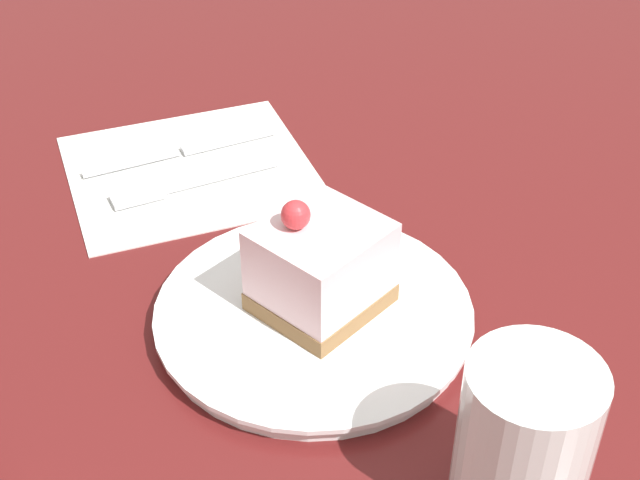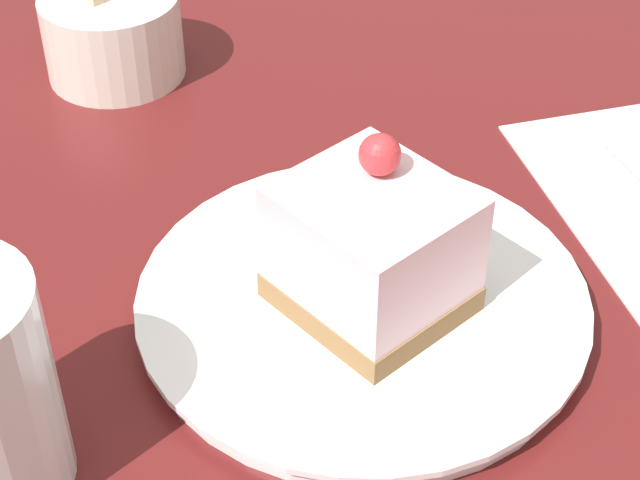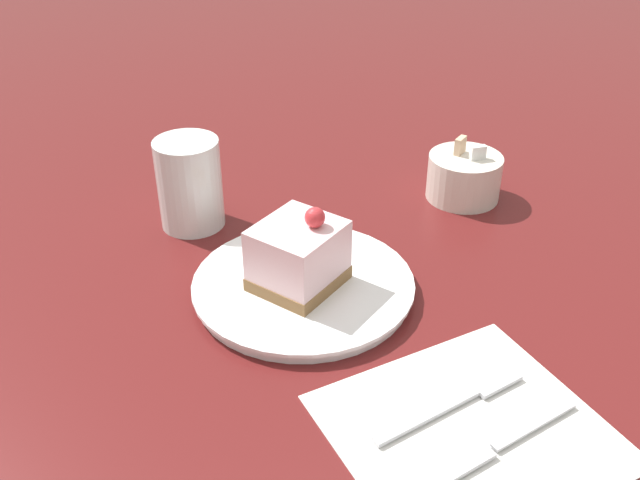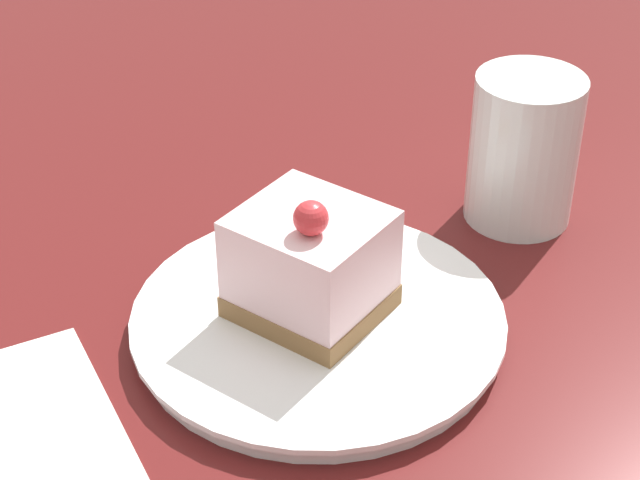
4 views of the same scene
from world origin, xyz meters
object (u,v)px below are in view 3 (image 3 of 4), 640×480
sugar_bowl (464,177)px  drinking_glass (190,184)px  cake_slice (298,255)px  knife (474,460)px  fork (461,398)px  plate (303,286)px

sugar_bowl → drinking_glass: 0.35m
cake_slice → knife: cake_slice is taller
cake_slice → knife: size_ratio=0.56×
fork → sugar_bowl: bearing=137.7°
cake_slice → fork: (0.21, 0.01, -0.05)m
plate → sugar_bowl: sugar_bowl is taller
knife → drinking_glass: size_ratio=1.69×
fork → drinking_glass: (-0.41, -0.02, 0.05)m
plate → drinking_glass: size_ratio=2.13×
knife → sugar_bowl: bearing=139.0°
sugar_bowl → drinking_glass: bearing=-117.9°
cake_slice → knife: 0.27m
knife → drinking_glass: (-0.46, 0.02, 0.05)m
plate → knife: 0.27m
cake_slice → sugar_bowl: bearing=81.4°
sugar_bowl → drinking_glass: (-0.16, -0.31, 0.03)m
fork → drinking_glass: bearing=-170.2°
cake_slice → drinking_glass: drinking_glass is taller
cake_slice → drinking_glass: 0.20m
cake_slice → drinking_glass: (-0.20, -0.01, 0.00)m
knife → plate: bearing=178.8°
drinking_glass → plate: bearing=4.6°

